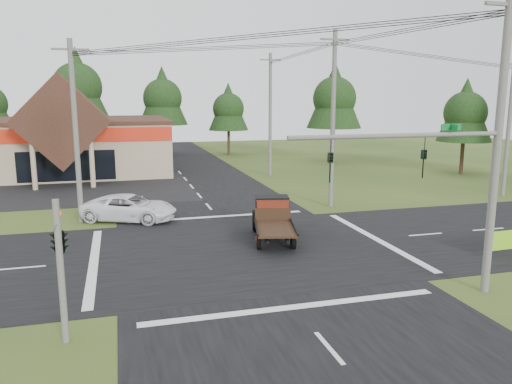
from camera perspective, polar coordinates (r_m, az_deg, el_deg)
name	(u,v)px	position (r m, az deg, el deg)	size (l,w,h in m)	color
ground	(245,250)	(24.31, -1.24, -6.63)	(120.00, 120.00, 0.00)	#2C4318
road_ns	(245,250)	(24.30, -1.24, -6.61)	(12.00, 120.00, 0.02)	black
road_ew	(245,250)	(24.30, -1.24, -6.60)	(120.00, 12.00, 0.02)	black
parking_apron	(9,193)	(42.93, -26.40, -0.09)	(28.00, 14.00, 0.02)	black
cvs_building	(9,145)	(53.20, -26.38, 4.82)	(30.40, 18.20, 9.19)	tan
traffic_signal_mast	(455,179)	(19.11, 21.78, 1.43)	(8.12, 0.24, 7.00)	#595651
traffic_signal_corner	(58,228)	(15.72, -21.67, -3.80)	(0.53, 2.48, 4.40)	#595651
utility_pole_nr	(498,143)	(20.03, 25.88, 5.02)	(2.00, 0.30, 11.00)	#595651
utility_pole_nw	(76,131)	(30.63, -19.92, 6.62)	(2.00, 0.30, 10.50)	#595651
utility_pole_ne	(333,119)	(33.45, 8.78, 8.29)	(2.00, 0.30, 11.50)	#595651
utility_pole_far	(509,125)	(41.23, 26.93, 6.80)	(2.00, 0.30, 10.20)	#595651
utility_pole_n	(270,114)	(46.57, 1.63, 8.89)	(2.00, 0.30, 11.20)	#595651
tree_row_c	(77,85)	(63.65, -19.78, 11.47)	(7.28, 7.28, 13.13)	#332316
tree_row_d	(163,96)	(64.73, -10.64, 10.70)	(6.16, 6.16, 11.11)	#332316
tree_row_e	(228,107)	(63.98, -3.18, 9.66)	(5.04, 5.04, 9.09)	#332316
tree_side_ne	(334,96)	(57.58, 8.96, 10.76)	(6.16, 6.16, 11.11)	#332316
tree_side_e_near	(465,111)	(51.43, 22.82, 8.57)	(5.04, 5.04, 9.09)	#332316
antique_flatbed_truck	(274,220)	(25.64, 2.02, -3.21)	(1.96, 5.14, 2.15)	#5A1D0C
white_pickup	(129,208)	(30.77, -14.26, -1.75)	(2.56, 5.56, 1.55)	white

